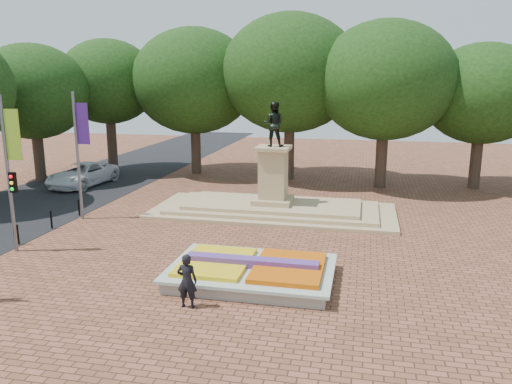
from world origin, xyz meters
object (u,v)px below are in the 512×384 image
at_px(flower_bed, 252,271).
at_px(pedestrian, 187,281).
at_px(van, 82,174).
at_px(monument, 273,198).

bearing_deg(flower_bed, pedestrian, -121.26).
height_order(van, pedestrian, pedestrian).
xyz_separation_m(flower_bed, monument, (-1.03, 10.00, 0.50)).
height_order(flower_bed, pedestrian, pedestrian).
bearing_deg(flower_bed, van, 137.82).
xyz_separation_m(van, pedestrian, (14.33, -17.22, 0.13)).
bearing_deg(van, pedestrian, -44.69).
distance_m(flower_bed, van, 21.58).
distance_m(van, pedestrian, 22.40).
relative_size(monument, van, 2.35).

